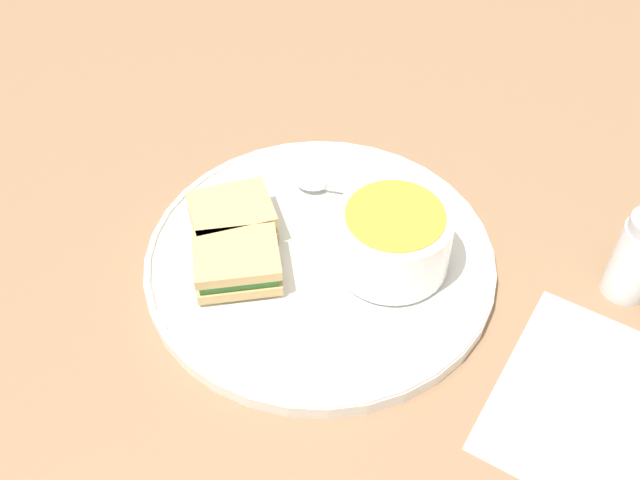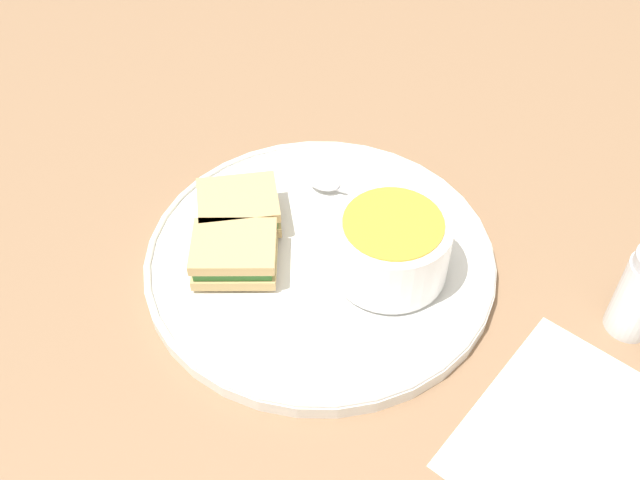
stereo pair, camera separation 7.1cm
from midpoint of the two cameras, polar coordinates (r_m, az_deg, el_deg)
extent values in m
plane|color=#8E6B4C|center=(0.74, 2.76, -2.07)|extent=(2.40, 2.40, 0.00)
cylinder|color=white|center=(0.73, 2.78, -1.69)|extent=(0.34, 0.34, 0.01)
torus|color=white|center=(0.73, 2.80, -1.23)|extent=(0.34, 0.34, 0.01)
cylinder|color=white|center=(0.72, 8.13, -2.19)|extent=(0.06, 0.06, 0.01)
cylinder|color=white|center=(0.69, 8.36, -0.68)|extent=(0.11, 0.11, 0.06)
cylinder|color=gold|center=(0.67, 8.64, 1.03)|extent=(0.09, 0.09, 0.01)
cube|color=silver|center=(0.78, 6.81, 3.03)|extent=(0.02, 0.09, 0.00)
ellipsoid|color=silver|center=(0.79, 2.93, 4.26)|extent=(0.03, 0.04, 0.01)
cube|color=tan|center=(0.75, -3.53, 1.68)|extent=(0.10, 0.10, 0.01)
cube|color=#33702D|center=(0.74, -3.57, 2.26)|extent=(0.09, 0.09, 0.01)
cube|color=tan|center=(0.74, -3.60, 2.85)|extent=(0.10, 0.10, 0.01)
cube|color=tan|center=(0.71, -3.63, -1.78)|extent=(0.09, 0.10, 0.01)
cube|color=#33702D|center=(0.70, -3.67, -1.21)|extent=(0.09, 0.09, 0.01)
cube|color=tan|center=(0.69, -3.71, -0.62)|extent=(0.09, 0.10, 0.01)
camera|label=1|loc=(0.04, -87.13, 3.09)|focal=42.00mm
camera|label=2|loc=(0.04, 92.87, -3.09)|focal=42.00mm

